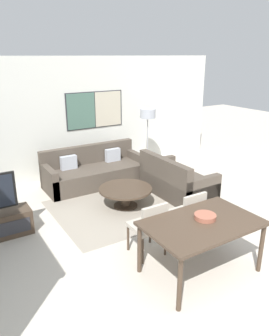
{
  "coord_description": "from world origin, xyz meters",
  "views": [
    {
      "loc": [
        -2.96,
        -2.05,
        2.82
      ],
      "look_at": [
        -0.12,
        2.54,
        0.95
      ],
      "focal_mm": 35.0,
      "sensor_mm": 36.0,
      "label": 1
    }
  ],
  "objects_px": {
    "sofa_side": "(175,183)",
    "floor_lamp": "(148,118)",
    "coffee_table": "(125,193)",
    "fruit_bowl": "(205,216)",
    "dining_chair_centre": "(188,213)",
    "sofa_main": "(94,172)",
    "dining_chair_left": "(150,225)",
    "dining_table": "(202,227)"
  },
  "relations": [
    {
      "from": "sofa_side",
      "to": "floor_lamp",
      "type": "bearing_deg",
      "value": -12.53
    },
    {
      "from": "fruit_bowl",
      "to": "floor_lamp",
      "type": "height_order",
      "value": "floor_lamp"
    },
    {
      "from": "dining_chair_centre",
      "to": "dining_table",
      "type": "bearing_deg",
      "value": -118.08
    },
    {
      "from": "floor_lamp",
      "to": "fruit_bowl",
      "type": "bearing_deg",
      "value": -113.03
    },
    {
      "from": "sofa_main",
      "to": "coffee_table",
      "type": "height_order",
      "value": "sofa_main"
    },
    {
      "from": "dining_chair_left",
      "to": "floor_lamp",
      "type": "bearing_deg",
      "value": 56.66
    },
    {
      "from": "dining_table",
      "to": "sofa_side",
      "type": "bearing_deg",
      "value": 59.12
    },
    {
      "from": "coffee_table",
      "to": "fruit_bowl",
      "type": "bearing_deg",
      "value": -91.95
    },
    {
      "from": "sofa_main",
      "to": "floor_lamp",
      "type": "relative_size",
      "value": 1.44
    },
    {
      "from": "dining_chair_left",
      "to": "floor_lamp",
      "type": "relative_size",
      "value": 0.54
    },
    {
      "from": "coffee_table",
      "to": "dining_chair_centre",
      "type": "relative_size",
      "value": 1.21
    },
    {
      "from": "dining_chair_left",
      "to": "fruit_bowl",
      "type": "xyz_separation_m",
      "value": [
        0.45,
        -0.63,
        0.29
      ]
    },
    {
      "from": "dining_chair_centre",
      "to": "sofa_side",
      "type": "bearing_deg",
      "value": 57.94
    },
    {
      "from": "coffee_table",
      "to": "dining_chair_left",
      "type": "relative_size",
      "value": 1.21
    },
    {
      "from": "dining_chair_left",
      "to": "floor_lamp",
      "type": "height_order",
      "value": "floor_lamp"
    },
    {
      "from": "sofa_main",
      "to": "coffee_table",
      "type": "xyz_separation_m",
      "value": [
        0.0,
        -1.44,
        0.02
      ]
    },
    {
      "from": "sofa_side",
      "to": "dining_table",
      "type": "xyz_separation_m",
      "value": [
        -1.34,
        -2.23,
        0.4
      ]
    },
    {
      "from": "floor_lamp",
      "to": "sofa_main",
      "type": "bearing_deg",
      "value": -177.51
    },
    {
      "from": "dining_chair_centre",
      "to": "fruit_bowl",
      "type": "height_order",
      "value": "dining_chair_centre"
    },
    {
      "from": "sofa_main",
      "to": "dining_table",
      "type": "bearing_deg",
      "value": -92.57
    },
    {
      "from": "sofa_main",
      "to": "fruit_bowl",
      "type": "bearing_deg",
      "value": -91.19
    },
    {
      "from": "dining_chair_centre",
      "to": "floor_lamp",
      "type": "bearing_deg",
      "value": 67.04
    },
    {
      "from": "sofa_side",
      "to": "dining_table",
      "type": "height_order",
      "value": "sofa_side"
    },
    {
      "from": "coffee_table",
      "to": "floor_lamp",
      "type": "bearing_deg",
      "value": 44.84
    },
    {
      "from": "coffee_table",
      "to": "fruit_bowl",
      "type": "relative_size",
      "value": 3.53
    },
    {
      "from": "sofa_side",
      "to": "coffee_table",
      "type": "height_order",
      "value": "sofa_side"
    },
    {
      "from": "sofa_main",
      "to": "floor_lamp",
      "type": "xyz_separation_m",
      "value": [
        1.52,
        0.07,
        1.09
      ]
    },
    {
      "from": "dining_table",
      "to": "dining_chair_centre",
      "type": "xyz_separation_m",
      "value": [
        0.36,
        0.68,
        -0.18
      ]
    },
    {
      "from": "coffee_table",
      "to": "dining_chair_centre",
      "type": "height_order",
      "value": "dining_chair_centre"
    },
    {
      "from": "dining_chair_centre",
      "to": "sofa_main",
      "type": "bearing_deg",
      "value": 93.68
    },
    {
      "from": "sofa_main",
      "to": "dining_table",
      "type": "distance_m",
      "value": 3.76
    },
    {
      "from": "dining_table",
      "to": "dining_chair_left",
      "type": "height_order",
      "value": "dining_chair_left"
    },
    {
      "from": "dining_table",
      "to": "dining_chair_left",
      "type": "distance_m",
      "value": 0.8
    },
    {
      "from": "dining_chair_centre",
      "to": "fruit_bowl",
      "type": "xyz_separation_m",
      "value": [
        -0.27,
        -0.63,
        0.29
      ]
    },
    {
      "from": "sofa_main",
      "to": "fruit_bowl",
      "type": "height_order",
      "value": "sofa_main"
    },
    {
      "from": "sofa_side",
      "to": "floor_lamp",
      "type": "height_order",
      "value": "floor_lamp"
    },
    {
      "from": "coffee_table",
      "to": "dining_chair_centre",
      "type": "xyz_separation_m",
      "value": [
        0.2,
        -1.61,
        0.21
      ]
    },
    {
      "from": "fruit_bowl",
      "to": "floor_lamp",
      "type": "bearing_deg",
      "value": 66.97
    },
    {
      "from": "sofa_main",
      "to": "floor_lamp",
      "type": "height_order",
      "value": "floor_lamp"
    },
    {
      "from": "sofa_side",
      "to": "dining_chair_left",
      "type": "bearing_deg",
      "value": 132.36
    },
    {
      "from": "dining_chair_left",
      "to": "sofa_main",
      "type": "bearing_deg",
      "value": 80.11
    },
    {
      "from": "sofa_main",
      "to": "sofa_side",
      "type": "bearing_deg",
      "value": -52.0
    }
  ]
}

